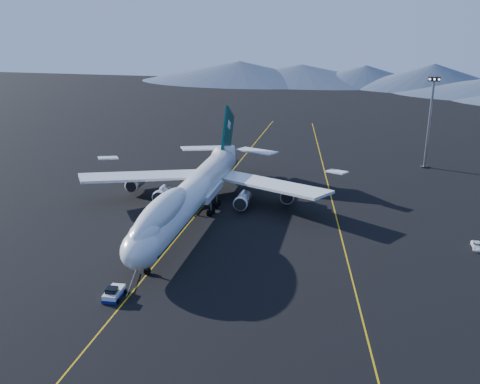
% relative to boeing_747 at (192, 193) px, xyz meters
% --- Properties ---
extents(ground, '(500.00, 500.00, 0.00)m').
position_rel_boeing_747_xyz_m(ground, '(-0.00, -0.03, -5.81)').
color(ground, black).
rests_on(ground, ground).
extents(taxiway_line_main, '(0.25, 220.00, 0.01)m').
position_rel_boeing_747_xyz_m(taxiway_line_main, '(-0.00, -0.03, -5.80)').
color(taxiway_line_main, '#C6980B').
rests_on(taxiway_line_main, ground).
extents(taxiway_line_side, '(28.08, 198.09, 0.01)m').
position_rel_boeing_747_xyz_m(taxiway_line_side, '(30.00, 9.97, -5.80)').
color(taxiway_line_side, '#C6980B').
rests_on(taxiway_line_side, ground).
extents(boeing_747, '(59.62, 72.43, 19.37)m').
position_rel_boeing_747_xyz_m(boeing_747, '(0.00, 0.00, 0.00)').
color(boeing_747, silver).
rests_on(boeing_747, ground).
extents(pushback_tug, '(2.88, 4.76, 2.02)m').
position_rel_boeing_747_xyz_m(pushback_tug, '(-2.06, -35.19, -5.18)').
color(pushback_tug, silver).
rests_on(pushback_tug, ground).
extents(service_van, '(2.15, 4.42, 1.21)m').
position_rel_boeing_747_xyz_m(service_van, '(57.26, -3.58, -5.21)').
color(service_van, white).
rests_on(service_van, ground).
extents(floodlight_mast, '(3.17, 2.37, 25.63)m').
position_rel_boeing_747_xyz_m(floodlight_mast, '(53.26, 52.60, 7.17)').
color(floodlight_mast, black).
rests_on(floodlight_mast, ground).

